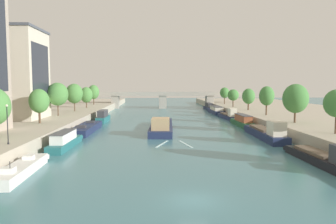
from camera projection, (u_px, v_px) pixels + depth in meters
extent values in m
plane|color=#42757F|center=(194.00, 201.00, 25.12)|extent=(400.00, 400.00, 0.00)
cube|color=#B2A893|center=(19.00, 117.00, 78.29)|extent=(36.00, 170.00, 2.20)
cube|color=#B2A893|center=(309.00, 116.00, 81.27)|extent=(36.00, 170.00, 2.20)
cube|color=#1E284C|center=(162.00, 127.00, 64.40)|extent=(5.15, 22.47, 1.15)
cube|color=#1E284C|center=(163.00, 120.00, 75.85)|extent=(4.00, 1.42, 0.94)
cube|color=#1E284C|center=(162.00, 124.00, 64.35)|extent=(5.23, 22.47, 0.06)
cube|color=tan|center=(161.00, 124.00, 56.71)|extent=(3.31, 4.60, 1.98)
cube|color=black|center=(161.00, 121.00, 58.92)|extent=(2.49, 0.14, 0.55)
cube|color=brown|center=(162.00, 122.00, 66.56)|extent=(3.76, 11.73, 0.36)
cylinder|color=#232328|center=(164.00, 126.00, 57.63)|extent=(0.07, 0.07, 1.10)
cube|color=silver|center=(185.00, 144.00, 49.13)|extent=(1.74, 5.92, 0.03)
cube|color=silver|center=(162.00, 144.00, 49.14)|extent=(2.25, 5.80, 0.03)
cube|color=silver|center=(20.00, 170.00, 32.20)|extent=(2.52, 10.72, 1.01)
cube|color=silver|center=(39.00, 157.00, 37.83)|extent=(2.13, 1.28, 0.87)
cube|color=silver|center=(20.00, 165.00, 32.15)|extent=(2.57, 10.72, 0.06)
cube|color=white|center=(29.00, 157.00, 34.46)|extent=(1.13, 0.93, 0.40)
cube|color=white|center=(7.00, 170.00, 29.17)|extent=(1.24, 1.14, 0.48)
cylinder|color=#232328|center=(10.00, 167.00, 28.95)|extent=(0.07, 0.07, 1.10)
cube|color=#23666B|center=(65.00, 144.00, 46.43)|extent=(2.39, 10.94, 0.97)
cube|color=#23666B|center=(76.00, 137.00, 52.20)|extent=(2.09, 1.25, 0.85)
cube|color=#23666B|center=(65.00, 141.00, 46.38)|extent=(2.44, 10.94, 0.06)
cube|color=white|center=(64.00, 137.00, 45.78)|extent=(1.92, 7.01, 1.30)
cube|color=#4C4C51|center=(64.00, 132.00, 45.73)|extent=(2.06, 7.22, 0.08)
cylinder|color=#232328|center=(60.00, 141.00, 43.09)|extent=(0.07, 0.07, 1.10)
cube|color=#1E284C|center=(87.00, 128.00, 62.21)|extent=(3.40, 15.78, 1.21)
cube|color=#1E284C|center=(95.00, 123.00, 70.38)|extent=(3.07, 1.29, 0.97)
cube|color=#1E284C|center=(86.00, 125.00, 62.15)|extent=(3.46, 15.78, 0.06)
cube|color=#38383D|center=(90.00, 122.00, 65.58)|extent=(1.62, 0.92, 0.40)
cube|color=#38383D|center=(81.00, 127.00, 57.74)|extent=(1.78, 1.12, 0.48)
cylinder|color=#232328|center=(83.00, 125.00, 57.41)|extent=(0.07, 0.07, 1.10)
cube|color=#23666B|center=(103.00, 119.00, 78.78)|extent=(2.14, 9.37, 1.24)
cube|color=#23666B|center=(106.00, 117.00, 83.78)|extent=(1.94, 1.28, 0.99)
cube|color=#23666B|center=(103.00, 117.00, 78.73)|extent=(2.18, 9.38, 0.06)
cube|color=#38383D|center=(103.00, 114.00, 78.20)|extent=(1.74, 6.00, 1.51)
cube|color=#4C4C51|center=(103.00, 110.00, 78.13)|extent=(1.86, 6.19, 0.08)
cylinder|color=#232328|center=(102.00, 115.00, 75.89)|extent=(0.07, 0.07, 1.10)
cube|color=black|center=(320.00, 160.00, 36.75)|extent=(2.85, 12.96, 0.92)
cube|color=black|center=(293.00, 148.00, 43.50)|extent=(2.37, 1.27, 0.82)
cube|color=black|center=(320.00, 156.00, 36.71)|extent=(2.90, 12.96, 0.06)
cube|color=brown|center=(315.00, 152.00, 37.97)|extent=(2.12, 6.76, 0.36)
cube|color=#1E284C|center=(265.00, 134.00, 54.65)|extent=(3.01, 15.80, 1.22)
cube|color=#1E284C|center=(251.00, 127.00, 62.84)|extent=(2.66, 1.29, 0.98)
cube|color=#1E284C|center=(265.00, 131.00, 54.60)|extent=(3.07, 15.80, 0.06)
cube|color=beige|center=(277.00, 128.00, 49.16)|extent=(2.13, 3.18, 2.23)
cube|color=black|center=(273.00, 125.00, 50.71)|extent=(1.67, 0.05, 0.62)
cube|color=brown|center=(262.00, 128.00, 56.15)|extent=(2.29, 8.23, 0.36)
cylinder|color=#232328|center=(278.00, 131.00, 49.85)|extent=(0.07, 0.07, 1.10)
cube|color=#235633|center=(242.00, 124.00, 70.38)|extent=(2.38, 11.66, 1.06)
cube|color=#235633|center=(235.00, 120.00, 76.50)|extent=(2.10, 1.26, 0.89)
cube|color=#235633|center=(242.00, 121.00, 70.33)|extent=(2.42, 11.66, 0.06)
cube|color=#9E5133|center=(243.00, 118.00, 69.69)|extent=(1.91, 7.47, 1.40)
cube|color=#4C4C51|center=(243.00, 115.00, 69.63)|extent=(2.05, 7.69, 0.08)
cylinder|color=#232328|center=(249.00, 120.00, 66.84)|extent=(0.07, 0.07, 1.10)
cube|color=#1E284C|center=(228.00, 117.00, 86.04)|extent=(2.77, 13.04, 0.93)
cube|color=#1E284C|center=(221.00, 114.00, 92.81)|extent=(2.20, 1.29, 0.83)
cube|color=#1E284C|center=(228.00, 115.00, 86.00)|extent=(2.82, 13.04, 0.06)
cube|color=beige|center=(232.00, 112.00, 81.53)|extent=(1.80, 2.66, 2.13)
cube|color=black|center=(231.00, 111.00, 82.80)|extent=(1.36, 0.08, 0.60)
cube|color=brown|center=(226.00, 114.00, 87.27)|extent=(2.03, 6.80, 0.36)
cylinder|color=#232328|center=(233.00, 114.00, 82.12)|extent=(0.07, 0.07, 1.10)
cube|color=#1E284C|center=(216.00, 112.00, 101.52)|extent=(3.11, 14.26, 1.08)
cube|color=#1E284C|center=(212.00, 110.00, 108.96)|extent=(2.93, 1.24, 0.91)
cube|color=#1E284C|center=(216.00, 110.00, 101.47)|extent=(3.17, 14.26, 0.06)
cube|color=beige|center=(217.00, 108.00, 100.71)|extent=(2.54, 9.13, 1.16)
cube|color=#4C4C51|center=(217.00, 106.00, 100.66)|extent=(2.73, 9.40, 0.08)
cylinder|color=#232328|center=(220.00, 109.00, 97.18)|extent=(0.07, 0.07, 1.10)
cube|color=#1E284C|center=(208.00, 108.00, 116.74)|extent=(2.07, 10.95, 0.99)
cube|color=#1E284C|center=(206.00, 107.00, 122.51)|extent=(1.82, 1.24, 0.86)
cube|color=#1E284C|center=(208.00, 107.00, 116.69)|extent=(2.11, 10.95, 0.06)
cube|color=#38383D|center=(209.00, 105.00, 116.09)|extent=(1.67, 7.01, 1.43)
cube|color=#4C4C51|center=(209.00, 103.00, 116.02)|extent=(1.78, 7.22, 0.08)
cylinder|color=#232328|center=(211.00, 106.00, 113.40)|extent=(0.07, 0.07, 1.10)
cylinder|color=brown|center=(40.00, 115.00, 57.26)|extent=(0.39, 0.39, 2.83)
ellipsoid|color=#4C8942|center=(39.00, 101.00, 57.04)|extent=(3.53, 3.53, 4.30)
cylinder|color=brown|center=(58.00, 108.00, 70.65)|extent=(0.25, 0.25, 3.43)
ellipsoid|color=#4C8942|center=(58.00, 94.00, 70.39)|extent=(4.58, 4.58, 5.06)
cylinder|color=brown|center=(75.00, 105.00, 83.31)|extent=(0.25, 0.25, 3.21)
ellipsoid|color=#4C8942|center=(74.00, 94.00, 83.05)|extent=(4.37, 4.37, 5.10)
cylinder|color=brown|center=(86.00, 103.00, 96.32)|extent=(0.30, 0.30, 2.58)
ellipsoid|color=#4C8942|center=(86.00, 95.00, 96.10)|extent=(3.73, 3.73, 4.68)
cylinder|color=brown|center=(94.00, 100.00, 111.36)|extent=(0.30, 0.30, 3.02)
ellipsoid|color=#4C8942|center=(94.00, 92.00, 111.12)|extent=(3.83, 3.83, 4.92)
cylinder|color=brown|center=(336.00, 122.00, 44.91)|extent=(0.25, 0.25, 3.22)
cylinder|color=brown|center=(295.00, 115.00, 58.14)|extent=(0.35, 0.35, 2.96)
ellipsoid|color=#427F3D|center=(295.00, 98.00, 57.89)|extent=(4.56, 4.56, 5.27)
cylinder|color=brown|center=(266.00, 108.00, 72.70)|extent=(0.33, 0.33, 3.17)
ellipsoid|color=#427F3D|center=(267.00, 96.00, 72.47)|extent=(3.38, 3.38, 4.38)
cylinder|color=brown|center=(248.00, 105.00, 87.40)|extent=(0.40, 0.40, 2.60)
ellipsoid|color=#427F3D|center=(249.00, 96.00, 87.19)|extent=(3.44, 3.44, 4.22)
cylinder|color=brown|center=(233.00, 102.00, 100.41)|extent=(0.32, 0.32, 2.71)
ellipsoid|color=#427F3D|center=(233.00, 95.00, 100.22)|extent=(3.49, 3.49, 3.54)
cylinder|color=brown|center=(224.00, 100.00, 114.46)|extent=(0.33, 0.33, 3.04)
ellipsoid|color=#427F3D|center=(225.00, 93.00, 114.24)|extent=(3.30, 3.30, 3.77)
cylinder|color=black|center=(8.00, 126.00, 36.94)|extent=(0.11, 0.11, 4.36)
sphere|color=#EAE5C6|center=(7.00, 106.00, 36.74)|extent=(0.28, 0.28, 0.28)
cylinder|color=black|center=(8.00, 143.00, 37.11)|extent=(0.22, 0.22, 0.20)
cube|color=beige|center=(5.00, 75.00, 64.66)|extent=(14.11, 11.73, 17.72)
cube|color=#4C515B|center=(4.00, 29.00, 63.89)|extent=(14.53, 12.09, 0.50)
cube|color=#232833|center=(41.00, 71.00, 64.88)|extent=(0.04, 9.39, 10.63)
cube|color=#9E998E|center=(163.00, 95.00, 123.49)|extent=(60.50, 4.40, 0.60)
cube|color=#9E998E|center=(163.00, 93.00, 121.43)|extent=(60.50, 0.30, 0.90)
cube|color=#9E998E|center=(163.00, 93.00, 125.41)|extent=(60.50, 0.30, 0.90)
cube|color=#9E998E|center=(115.00, 102.00, 122.97)|extent=(2.80, 3.60, 4.89)
cube|color=#9E998E|center=(163.00, 102.00, 123.72)|extent=(2.80, 3.60, 4.89)
cube|color=#9E998E|center=(210.00, 102.00, 124.47)|extent=(2.80, 3.60, 4.89)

